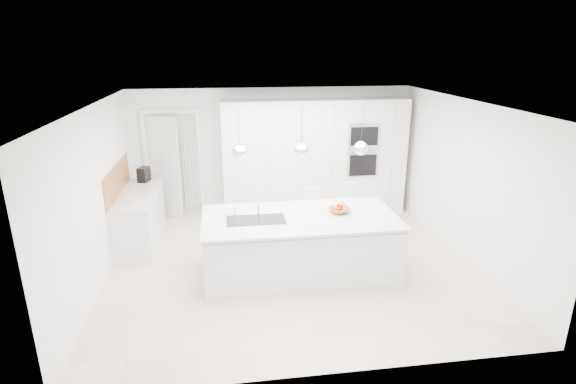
{
  "coord_description": "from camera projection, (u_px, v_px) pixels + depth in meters",
  "views": [
    {
      "loc": [
        -0.94,
        -6.27,
        3.29
      ],
      "look_at": [
        0.0,
        0.3,
        1.1
      ],
      "focal_mm": 28.0,
      "sensor_mm": 36.0,
      "label": 1
    }
  ],
  "objects": [
    {
      "name": "left_worktop",
      "position": [
        137.0,
        194.0,
        7.58
      ],
      "size": [
        0.62,
        1.82,
        0.04
      ],
      "primitive_type": "cube",
      "color": "silver",
      "rests_on": "left_base_cabinets"
    },
    {
      "name": "pendant_left",
      "position": [
        240.0,
        152.0,
        6.08
      ],
      "size": [
        0.2,
        0.2,
        0.2
      ],
      "primitive_type": "sphere",
      "color": "white",
      "rests_on": "ceiling"
    },
    {
      "name": "espresso_machine",
      "position": [
        144.0,
        174.0,
        8.17
      ],
      "size": [
        0.22,
        0.28,
        0.27
      ],
      "primitive_type": "cube",
      "rotation": [
        0.0,
        0.0,
        -0.28
      ],
      "color": "black",
      "rests_on": "left_worktop"
    },
    {
      "name": "doorway_frame",
      "position": [
        174.0,
        166.0,
        8.79
      ],
      "size": [
        1.11,
        0.08,
        2.13
      ],
      "primitive_type": null,
      "color": "white",
      "rests_on": "floor"
    },
    {
      "name": "radiator",
      "position": [
        191.0,
        174.0,
        8.88
      ],
      "size": [
        0.32,
        0.04,
        1.4
      ],
      "primitive_type": null,
      "color": "white",
      "rests_on": "floor"
    },
    {
      "name": "bar_stool_right",
      "position": [
        349.0,
        215.0,
        7.65
      ],
      "size": [
        0.44,
        0.55,
        1.05
      ],
      "primitive_type": null,
      "rotation": [
        0.0,
        0.0,
        0.22
      ],
      "color": "white",
      "rests_on": "floor"
    },
    {
      "name": "oven_stack",
      "position": [
        364.0,
        150.0,
        8.64
      ],
      "size": [
        0.62,
        0.04,
        1.05
      ],
      "primitive_type": null,
      "color": "#A5A5A8",
      "rests_on": "tall_cabinets"
    },
    {
      "name": "island_base",
      "position": [
        300.0,
        247.0,
        6.65
      ],
      "size": [
        2.8,
        1.2,
        0.86
      ],
      "primitive_type": "cube",
      "color": "white",
      "rests_on": "floor"
    },
    {
      "name": "floor",
      "position": [
        291.0,
        264.0,
        7.05
      ],
      "size": [
        5.5,
        5.5,
        0.0
      ],
      "primitive_type": "plane",
      "color": "beige",
      "rests_on": "ground"
    },
    {
      "name": "banana_bunch",
      "position": [
        340.0,
        205.0,
        6.68
      ],
      "size": [
        0.22,
        0.16,
        0.2
      ],
      "primitive_type": "torus",
      "rotation": [
        1.22,
        0.0,
        0.35
      ],
      "color": "yellow",
      "rests_on": "fruit_bowl"
    },
    {
      "name": "pendant_right",
      "position": [
        361.0,
        148.0,
        6.3
      ],
      "size": [
        0.2,
        0.2,
        0.2
      ],
      "primitive_type": "sphere",
      "color": "white",
      "rests_on": "ceiling"
    },
    {
      "name": "hallway_door",
      "position": [
        161.0,
        168.0,
        8.72
      ],
      "size": [
        0.76,
        0.38,
        2.0
      ],
      "primitive_type": "cube",
      "rotation": [
        0.0,
        0.0,
        -0.44
      ],
      "color": "white",
      "rests_on": "floor"
    },
    {
      "name": "wall_left",
      "position": [
        97.0,
        197.0,
        6.29
      ],
      "size": [
        0.0,
        5.0,
        5.0
      ],
      "primitive_type": "plane",
      "rotation": [
        1.57,
        0.0,
        1.57
      ],
      "color": "white",
      "rests_on": "ground"
    },
    {
      "name": "ceiling",
      "position": [
        291.0,
        104.0,
        6.27
      ],
      "size": [
        5.5,
        5.5,
        0.0
      ],
      "primitive_type": "plane",
      "rotation": [
        3.14,
        0.0,
        0.0
      ],
      "color": "white",
      "rests_on": "wall_back"
    },
    {
      "name": "island_sink",
      "position": [
        256.0,
        225.0,
        6.44
      ],
      "size": [
        0.84,
        0.44,
        0.18
      ],
      "primitive_type": null,
      "color": "#3F3F42",
      "rests_on": "island_worktop"
    },
    {
      "name": "island_worktop",
      "position": [
        300.0,
        218.0,
        6.56
      ],
      "size": [
        2.84,
        1.4,
        0.04
      ],
      "primitive_type": "cube",
      "color": "silver",
      "rests_on": "island_base"
    },
    {
      "name": "apple_b",
      "position": [
        338.0,
        207.0,
        6.73
      ],
      "size": [
        0.08,
        0.08,
        0.08
      ],
      "primitive_type": "sphere",
      "color": "#BF0000",
      "rests_on": "fruit_bowl"
    },
    {
      "name": "tall_cabinets",
      "position": [
        314.0,
        158.0,
        8.87
      ],
      "size": [
        3.6,
        0.6,
        2.3
      ],
      "primitive_type": "cube",
      "color": "white",
      "rests_on": "floor"
    },
    {
      "name": "island_tap",
      "position": [
        258.0,
        205.0,
        6.56
      ],
      "size": [
        0.02,
        0.02,
        0.3
      ],
      "primitive_type": "cylinder",
      "color": "white",
      "rests_on": "island_worktop"
    },
    {
      "name": "wall_back",
      "position": [
        272.0,
        151.0,
        9.01
      ],
      "size": [
        5.5,
        0.0,
        5.5
      ],
      "primitive_type": "plane",
      "rotation": [
        1.57,
        0.0,
        0.0
      ],
      "color": "white",
      "rests_on": "ground"
    },
    {
      "name": "apple_a",
      "position": [
        340.0,
        207.0,
        6.7
      ],
      "size": [
        0.09,
        0.09,
        0.09
      ],
      "primitive_type": "sphere",
      "color": "#BF0000",
      "rests_on": "fruit_bowl"
    },
    {
      "name": "bar_stool_left",
      "position": [
        313.0,
        218.0,
        7.6
      ],
      "size": [
        0.36,
        0.47,
        0.98
      ],
      "primitive_type": null,
      "rotation": [
        0.0,
        0.0,
        -0.07
      ],
      "color": "white",
      "rests_on": "floor"
    },
    {
      "name": "fruit_bowl",
      "position": [
        339.0,
        210.0,
        6.69
      ],
      "size": [
        0.38,
        0.38,
        0.08
      ],
      "primitive_type": "imported",
      "rotation": [
        0.0,
        0.0,
        0.24
      ],
      "color": "#AD6734",
      "rests_on": "island_worktop"
    },
    {
      "name": "left_base_cabinets",
      "position": [
        140.0,
        219.0,
        7.72
      ],
      "size": [
        0.6,
        1.8,
        0.86
      ],
      "primitive_type": "cube",
      "color": "white",
      "rests_on": "floor"
    },
    {
      "name": "oak_backsplash",
      "position": [
        117.0,
        180.0,
        7.45
      ],
      "size": [
        0.02,
        1.8,
        0.5
      ],
      "primitive_type": "cube",
      "color": "#AD6734",
      "rests_on": "wall_left"
    },
    {
      "name": "pendant_mid",
      "position": [
        301.0,
        150.0,
        6.19
      ],
      "size": [
        0.2,
        0.2,
        0.2
      ],
      "primitive_type": "sphere",
      "color": "white",
      "rests_on": "ceiling"
    }
  ]
}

